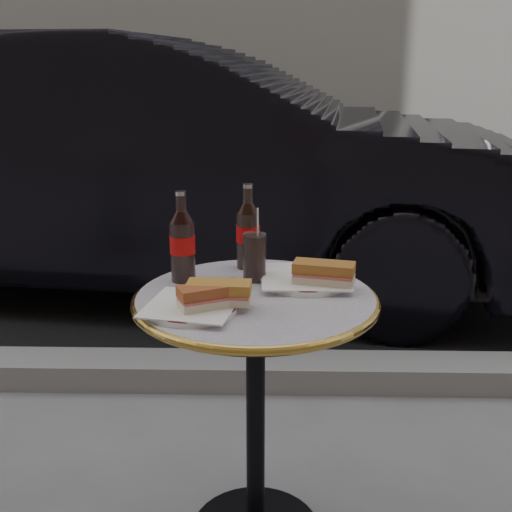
{
  "coord_description": "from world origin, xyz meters",
  "views": [
    {
      "loc": [
        0.04,
        -1.51,
        1.3
      ],
      "look_at": [
        0.0,
        0.05,
        0.82
      ],
      "focal_mm": 45.0,
      "sensor_mm": 36.0,
      "label": 1
    }
  ],
  "objects_px": {
    "bistro_table": "(256,423)",
    "plate_right": "(306,280)",
    "cola_bottle_left": "(182,236)",
    "cola_glass": "(254,257)",
    "plate_left": "(192,308)",
    "parked_car": "(179,166)",
    "cola_bottle_right": "(248,226)"
  },
  "relations": [
    {
      "from": "plate_left",
      "to": "parked_car",
      "type": "height_order",
      "value": "parked_car"
    },
    {
      "from": "bistro_table",
      "to": "plate_right",
      "type": "height_order",
      "value": "plate_right"
    },
    {
      "from": "bistro_table",
      "to": "cola_bottle_right",
      "type": "xyz_separation_m",
      "value": [
        -0.03,
        0.23,
        0.49
      ]
    },
    {
      "from": "plate_left",
      "to": "plate_right",
      "type": "bearing_deg",
      "value": 37.02
    },
    {
      "from": "plate_right",
      "to": "parked_car",
      "type": "height_order",
      "value": "parked_car"
    },
    {
      "from": "cola_bottle_left",
      "to": "cola_glass",
      "type": "distance_m",
      "value": 0.2
    },
    {
      "from": "plate_left",
      "to": "cola_glass",
      "type": "xyz_separation_m",
      "value": [
        0.14,
        0.22,
        0.06
      ]
    },
    {
      "from": "parked_car",
      "to": "cola_bottle_right",
      "type": "bearing_deg",
      "value": -159.32
    },
    {
      "from": "plate_right",
      "to": "cola_glass",
      "type": "xyz_separation_m",
      "value": [
        -0.14,
        0.01,
        0.06
      ]
    },
    {
      "from": "plate_right",
      "to": "cola_bottle_left",
      "type": "bearing_deg",
      "value": 179.18
    },
    {
      "from": "cola_glass",
      "to": "parked_car",
      "type": "relative_size",
      "value": 0.03
    },
    {
      "from": "plate_right",
      "to": "cola_bottle_right",
      "type": "height_order",
      "value": "cola_bottle_right"
    },
    {
      "from": "bistro_table",
      "to": "cola_glass",
      "type": "bearing_deg",
      "value": 92.77
    },
    {
      "from": "plate_right",
      "to": "cola_glass",
      "type": "height_order",
      "value": "cola_glass"
    },
    {
      "from": "bistro_table",
      "to": "plate_left",
      "type": "distance_m",
      "value": 0.41
    },
    {
      "from": "bistro_table",
      "to": "cola_bottle_right",
      "type": "bearing_deg",
      "value": 96.75
    },
    {
      "from": "cola_bottle_right",
      "to": "plate_left",
      "type": "bearing_deg",
      "value": -109.97
    },
    {
      "from": "cola_bottle_left",
      "to": "cola_bottle_right",
      "type": "xyz_separation_m",
      "value": [
        0.17,
        0.12,
        -0.0
      ]
    },
    {
      "from": "bistro_table",
      "to": "plate_left",
      "type": "bearing_deg",
      "value": -143.91
    },
    {
      "from": "parked_car",
      "to": "cola_glass",
      "type": "bearing_deg",
      "value": -159.47
    },
    {
      "from": "bistro_table",
      "to": "plate_right",
      "type": "bearing_deg",
      "value": 38.04
    },
    {
      "from": "plate_left",
      "to": "cola_bottle_right",
      "type": "xyz_separation_m",
      "value": [
        0.12,
        0.33,
        0.11
      ]
    },
    {
      "from": "plate_left",
      "to": "cola_glass",
      "type": "height_order",
      "value": "cola_glass"
    },
    {
      "from": "bistro_table",
      "to": "plate_left",
      "type": "height_order",
      "value": "plate_left"
    },
    {
      "from": "plate_left",
      "to": "cola_bottle_left",
      "type": "bearing_deg",
      "value": 102.52
    },
    {
      "from": "parked_car",
      "to": "cola_bottle_left",
      "type": "bearing_deg",
      "value": -164.65
    },
    {
      "from": "cola_bottle_left",
      "to": "plate_right",
      "type": "bearing_deg",
      "value": -0.82
    },
    {
      "from": "cola_glass",
      "to": "cola_bottle_right",
      "type": "bearing_deg",
      "value": 100.86
    },
    {
      "from": "cola_bottle_left",
      "to": "cola_glass",
      "type": "bearing_deg",
      "value": 2.45
    },
    {
      "from": "bistro_table",
      "to": "cola_bottle_left",
      "type": "xyz_separation_m",
      "value": [
        -0.2,
        0.11,
        0.49
      ]
    },
    {
      "from": "bistro_table",
      "to": "cola_glass",
      "type": "distance_m",
      "value": 0.45
    },
    {
      "from": "cola_bottle_right",
      "to": "bistro_table",
      "type": "bearing_deg",
      "value": -83.25
    }
  ]
}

